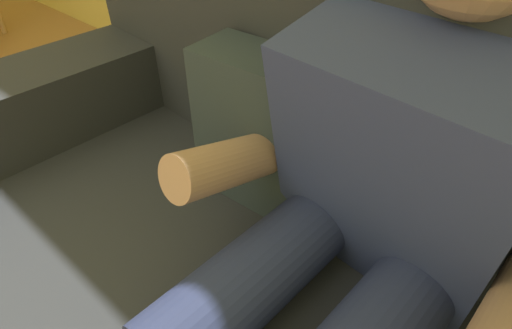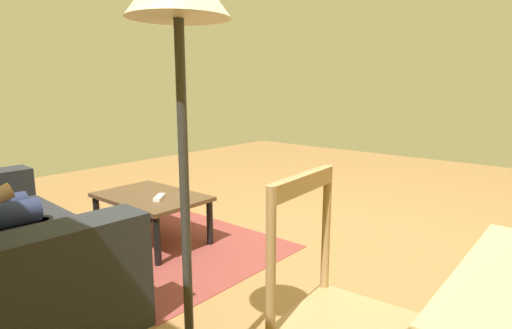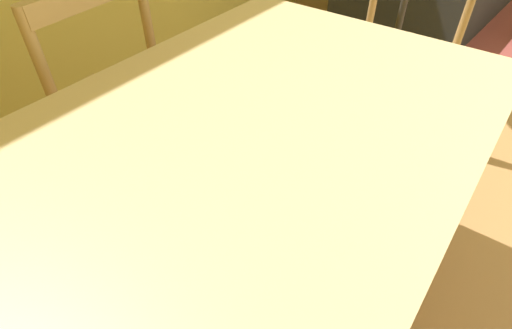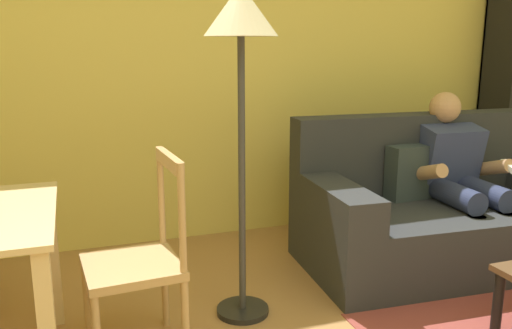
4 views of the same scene
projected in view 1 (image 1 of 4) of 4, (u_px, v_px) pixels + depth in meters
The scene contains 2 objects.
couch at pixel (279, 275), 0.90m from camera, with size 1.88×1.03×0.95m.
person_lounging at pixel (351, 240), 0.69m from camera, with size 0.61×0.86×1.10m.
Camera 1 is at (1.53, 1.62, 1.10)m, focal length 28.28 mm.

